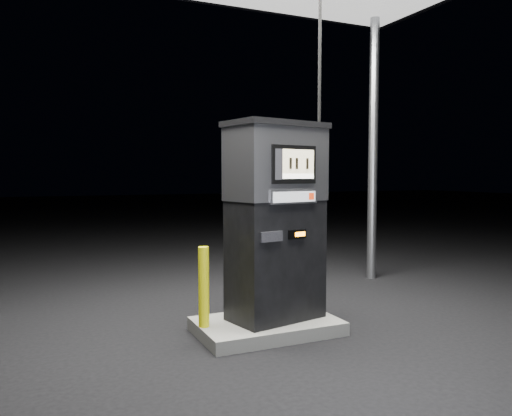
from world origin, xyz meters
name	(u,v)px	position (x,y,z in m)	size (l,w,h in m)	color
ground	(267,333)	(0.00, 0.00, 0.00)	(80.00, 80.00, 0.00)	black
pump_island	(267,326)	(0.00, 0.00, 0.07)	(1.60, 1.00, 0.15)	#5F5F5B
fuel_dispenser	(276,219)	(0.13, 0.01, 1.31)	(1.31, 0.89, 4.70)	black
bollard_left	(204,287)	(-0.74, 0.05, 0.59)	(0.12, 0.12, 0.89)	#FFFC0E
bollard_right	(306,275)	(0.55, 0.06, 0.61)	(0.12, 0.12, 0.92)	#FFFC0E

